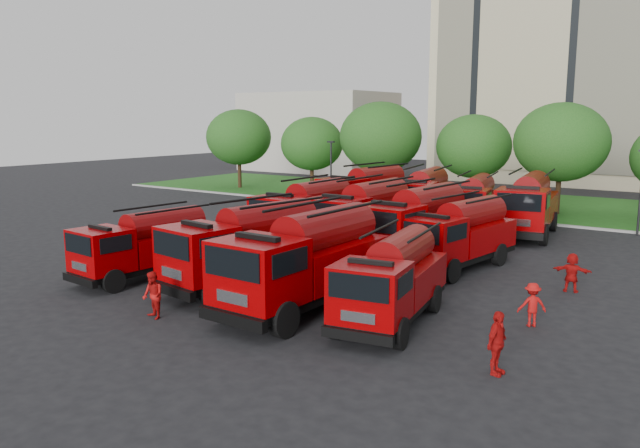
% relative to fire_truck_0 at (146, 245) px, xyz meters
% --- Properties ---
extents(ground, '(140.00, 140.00, 0.00)m').
position_rel_fire_truck_0_xyz_m(ground, '(4.23, 5.99, -1.47)').
color(ground, black).
rests_on(ground, ground).
extents(lawn, '(70.00, 16.00, 0.12)m').
position_rel_fire_truck_0_xyz_m(lawn, '(4.23, 31.99, -1.41)').
color(lawn, '#1A4A13').
rests_on(lawn, ground).
extents(curb, '(70.00, 0.30, 0.14)m').
position_rel_fire_truck_0_xyz_m(curb, '(4.23, 23.89, -1.40)').
color(curb, gray).
rests_on(curb, ground).
extents(apartment_building, '(30.00, 14.18, 25.00)m').
position_rel_fire_truck_0_xyz_m(apartment_building, '(6.23, 53.93, 11.03)').
color(apartment_building, beige).
rests_on(apartment_building, ground).
extents(side_building, '(18.00, 12.00, 10.00)m').
position_rel_fire_truck_0_xyz_m(side_building, '(-25.77, 49.99, 3.53)').
color(side_building, '#B0A99C').
rests_on(side_building, ground).
extents(tree_0, '(6.30, 6.30, 7.70)m').
position_rel_fire_truck_0_xyz_m(tree_0, '(-19.77, 27.99, 3.55)').
color(tree_0, '#382314').
rests_on(tree_0, ground).
extents(tree_1, '(5.71, 5.71, 6.98)m').
position_rel_fire_truck_0_xyz_m(tree_1, '(-11.77, 28.99, 3.08)').
color(tree_1, '#382314').
rests_on(tree_1, ground).
extents(tree_2, '(6.72, 6.72, 8.22)m').
position_rel_fire_truck_0_xyz_m(tree_2, '(-3.77, 27.49, 3.88)').
color(tree_2, '#382314').
rests_on(tree_2, ground).
extents(tree_3, '(5.88, 5.88, 7.19)m').
position_rel_fire_truck_0_xyz_m(tree_3, '(3.23, 29.99, 3.21)').
color(tree_3, '#382314').
rests_on(tree_3, ground).
extents(tree_4, '(6.55, 6.55, 8.01)m').
position_rel_fire_truck_0_xyz_m(tree_4, '(10.23, 28.49, 3.75)').
color(tree_4, '#382314').
rests_on(tree_4, ground).
extents(lamp_post_0, '(0.60, 0.25, 5.11)m').
position_rel_fire_truck_0_xyz_m(lamp_post_0, '(-5.77, 23.19, 1.42)').
color(lamp_post_0, black).
rests_on(lamp_post_0, ground).
extents(fire_truck_0, '(2.76, 6.59, 2.93)m').
position_rel_fire_truck_0_xyz_m(fire_truck_0, '(0.00, 0.00, 0.00)').
color(fire_truck_0, black).
rests_on(fire_truck_0, ground).
extents(fire_truck_1, '(3.60, 7.83, 3.44)m').
position_rel_fire_truck_0_xyz_m(fire_truck_1, '(4.72, 1.38, 0.26)').
color(fire_truck_1, black).
rests_on(fire_truck_1, ground).
extents(fire_truck_2, '(3.03, 7.97, 3.60)m').
position_rel_fire_truck_0_xyz_m(fire_truck_2, '(8.44, 0.36, 0.34)').
color(fire_truck_2, black).
rests_on(fire_truck_2, ground).
extents(fire_truck_3, '(3.34, 6.84, 2.98)m').
position_rel_fire_truck_0_xyz_m(fire_truck_3, '(11.74, 0.86, 0.03)').
color(fire_truck_3, black).
rests_on(fire_truck_3, ground).
extents(fire_truck_4, '(2.80, 7.53, 3.42)m').
position_rel_fire_truck_0_xyz_m(fire_truck_4, '(1.20, 10.42, 0.25)').
color(fire_truck_4, black).
rests_on(fire_truck_4, ground).
extents(fire_truck_5, '(2.92, 7.85, 3.57)m').
position_rel_fire_truck_0_xyz_m(fire_truck_5, '(4.69, 10.81, 0.32)').
color(fire_truck_5, black).
rests_on(fire_truck_5, ground).
extents(fire_truck_6, '(3.24, 8.07, 3.61)m').
position_rel_fire_truck_0_xyz_m(fire_truck_6, '(8.25, 9.84, 0.35)').
color(fire_truck_6, black).
rests_on(fire_truck_6, ground).
extents(fire_truck_7, '(3.35, 7.27, 3.19)m').
position_rel_fire_truck_0_xyz_m(fire_truck_7, '(10.64, 9.48, 0.13)').
color(fire_truck_7, black).
rests_on(fire_truck_7, ground).
extents(fire_truck_8, '(3.41, 8.16, 3.62)m').
position_rel_fire_truck_0_xyz_m(fire_truck_8, '(0.01, 18.86, 0.35)').
color(fire_truck_8, black).
rests_on(fire_truck_8, ground).
extents(fire_truck_9, '(4.11, 8.24, 3.59)m').
position_rel_fire_truck_0_xyz_m(fire_truck_9, '(3.96, 19.51, 0.33)').
color(fire_truck_9, black).
rests_on(fire_truck_9, ground).
extents(fire_truck_10, '(3.82, 7.53, 3.27)m').
position_rel_fire_truck_0_xyz_m(fire_truck_10, '(7.24, 20.11, 0.18)').
color(fire_truck_10, black).
rests_on(fire_truck_10, ground).
extents(fire_truck_11, '(3.93, 8.26, 3.61)m').
position_rel_fire_truck_0_xyz_m(fire_truck_11, '(10.74, 19.69, 0.34)').
color(fire_truck_11, black).
rests_on(fire_truck_11, ground).
extents(firefighter_0, '(0.67, 0.61, 1.50)m').
position_rel_fire_truck_0_xyz_m(firefighter_0, '(6.62, -1.31, -1.47)').
color(firefighter_0, '#B40E0D').
rests_on(firefighter_0, ground).
extents(firefighter_1, '(0.91, 0.66, 1.68)m').
position_rel_fire_truck_0_xyz_m(firefighter_1, '(4.70, -3.62, -1.47)').
color(firefighter_1, '#B40E0D').
rests_on(firefighter_1, ground).
extents(firefighter_2, '(0.68, 1.10, 1.81)m').
position_rel_fire_truck_0_xyz_m(firefighter_2, '(16.24, -1.47, -1.47)').
color(firefighter_2, '#B40E0D').
rests_on(firefighter_2, ground).
extents(firefighter_3, '(1.08, 0.98, 1.51)m').
position_rel_fire_truck_0_xyz_m(firefighter_3, '(15.86, 3.14, -1.47)').
color(firefighter_3, '#B40E0D').
rests_on(firefighter_3, ground).
extents(firefighter_4, '(0.94, 0.99, 1.70)m').
position_rel_fire_truck_0_xyz_m(firefighter_4, '(0.36, 2.66, -1.47)').
color(firefighter_4, black).
rests_on(firefighter_4, ground).
extents(firefighter_5, '(1.57, 0.84, 1.61)m').
position_rel_fire_truck_0_xyz_m(firefighter_5, '(15.92, 8.32, -1.47)').
color(firefighter_5, '#B40E0D').
rests_on(firefighter_5, ground).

